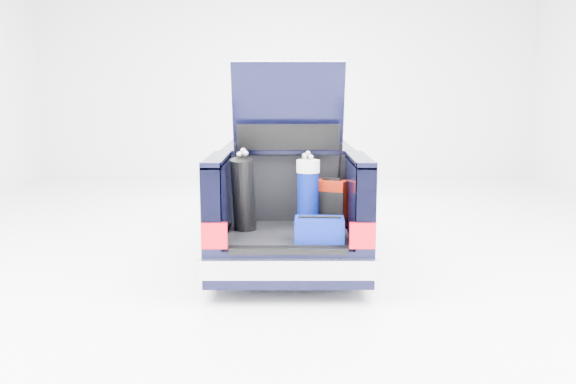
{
  "coord_description": "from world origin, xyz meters",
  "views": [
    {
      "loc": [
        -0.02,
        -8.07,
        2.16
      ],
      "look_at": [
        0.0,
        -0.5,
        0.88
      ],
      "focal_mm": 38.0,
      "sensor_mm": 36.0,
      "label": 1
    }
  ],
  "objects_px": {
    "red_suitcase": "(332,204)",
    "blue_duffel": "(319,229)",
    "black_golf_bag": "(244,194)",
    "car": "(288,200)",
    "blue_golf_bag": "(308,193)"
  },
  "relations": [
    {
      "from": "red_suitcase",
      "to": "blue_duffel",
      "type": "xyz_separation_m",
      "value": [
        -0.18,
        -0.69,
        -0.14
      ]
    },
    {
      "from": "black_golf_bag",
      "to": "blue_duffel",
      "type": "bearing_deg",
      "value": -18.39
    },
    {
      "from": "car",
      "to": "black_golf_bag",
      "type": "xyz_separation_m",
      "value": [
        -0.5,
        -1.54,
        0.34
      ]
    },
    {
      "from": "car",
      "to": "red_suitcase",
      "type": "xyz_separation_m",
      "value": [
        0.5,
        -1.32,
        0.19
      ]
    },
    {
      "from": "red_suitcase",
      "to": "blue_duffel",
      "type": "height_order",
      "value": "red_suitcase"
    },
    {
      "from": "black_golf_bag",
      "to": "blue_golf_bag",
      "type": "bearing_deg",
      "value": 24.14
    },
    {
      "from": "car",
      "to": "black_golf_bag",
      "type": "bearing_deg",
      "value": -107.87
    },
    {
      "from": "black_golf_bag",
      "to": "blue_golf_bag",
      "type": "xyz_separation_m",
      "value": [
        0.72,
        0.16,
        -0.01
      ]
    },
    {
      "from": "car",
      "to": "blue_golf_bag",
      "type": "height_order",
      "value": "car"
    },
    {
      "from": "blue_golf_bag",
      "to": "blue_duffel",
      "type": "xyz_separation_m",
      "value": [
        0.1,
        -0.63,
        -0.27
      ]
    },
    {
      "from": "red_suitcase",
      "to": "black_golf_bag",
      "type": "relative_size",
      "value": 0.61
    },
    {
      "from": "red_suitcase",
      "to": "blue_duffel",
      "type": "distance_m",
      "value": 0.72
    },
    {
      "from": "red_suitcase",
      "to": "black_golf_bag",
      "type": "distance_m",
      "value": 1.03
    },
    {
      "from": "car",
      "to": "black_golf_bag",
      "type": "height_order",
      "value": "car"
    },
    {
      "from": "car",
      "to": "red_suitcase",
      "type": "height_order",
      "value": "car"
    }
  ]
}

